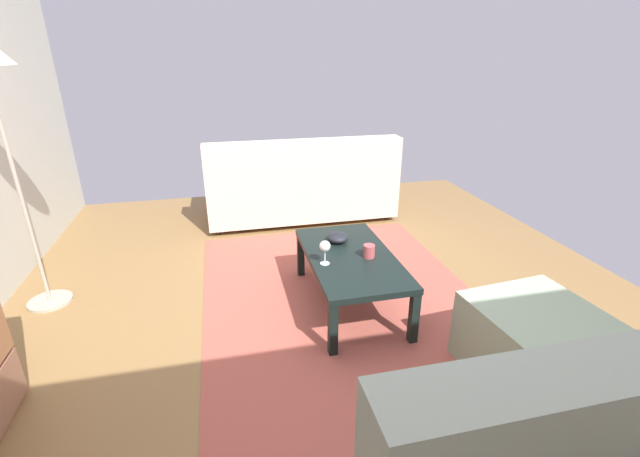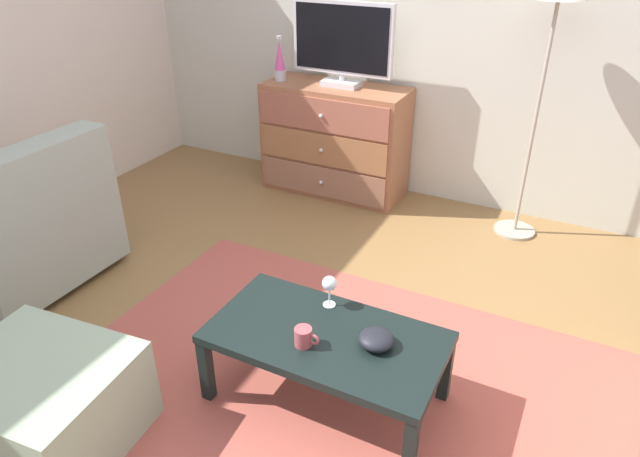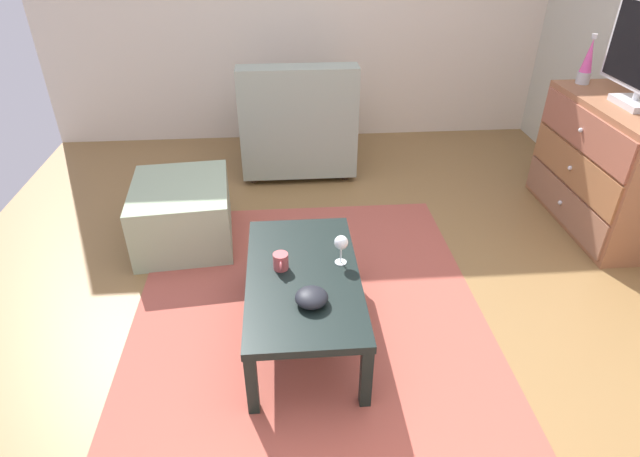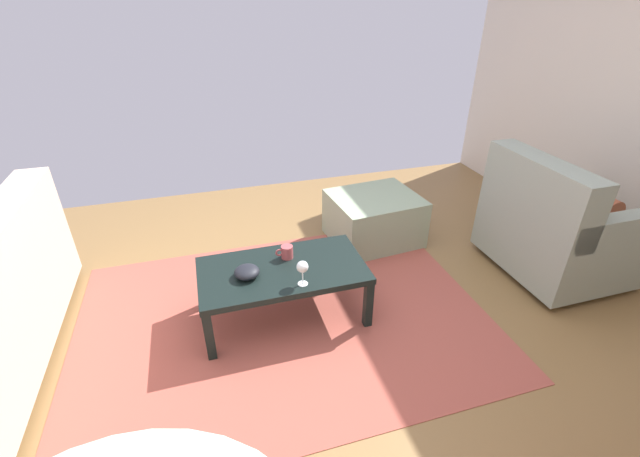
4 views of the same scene
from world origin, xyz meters
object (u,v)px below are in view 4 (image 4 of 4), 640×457
object	(u,v)px
wine_glass	(302,268)
armchair	(555,227)
coffee_table	(283,274)
bowl_decorative	(247,272)
ottoman	(374,218)
mug	(287,252)

from	to	relation	value
wine_glass	armchair	bearing A→B (deg)	-175.93
coffee_table	bowl_decorative	bearing A→B (deg)	7.38
wine_glass	ottoman	bearing A→B (deg)	-132.57
coffee_table	armchair	bearing A→B (deg)	178.39
wine_glass	armchair	size ratio (longest dim) A/B	0.17
mug	ottoman	size ratio (longest dim) A/B	0.16
bowl_decorative	mug	bearing A→B (deg)	-153.87
mug	coffee_table	bearing A→B (deg)	63.42
coffee_table	wine_glass	world-z (taller)	wine_glass
ottoman	wine_glass	bearing A→B (deg)	47.43
wine_glass	mug	xyz separation A→B (m)	(0.03, -0.30, -0.07)
wine_glass	mug	distance (m)	0.31
bowl_decorative	ottoman	xyz separation A→B (m)	(-1.16, -0.77, -0.21)
ottoman	bowl_decorative	bearing A→B (deg)	33.51
wine_glass	bowl_decorative	bearing A→B (deg)	-28.82
ottoman	armchair	bearing A→B (deg)	143.58
coffee_table	mug	size ratio (longest dim) A/B	9.02
armchair	ottoman	xyz separation A→B (m)	(1.08, -0.80, -0.17)
coffee_table	wine_glass	bearing A→B (deg)	112.60
coffee_table	wine_glass	distance (m)	0.26
coffee_table	wine_glass	xyz separation A→B (m)	(-0.08, 0.19, 0.16)
wine_glass	bowl_decorative	xyz separation A→B (m)	(0.30, -0.17, -0.08)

